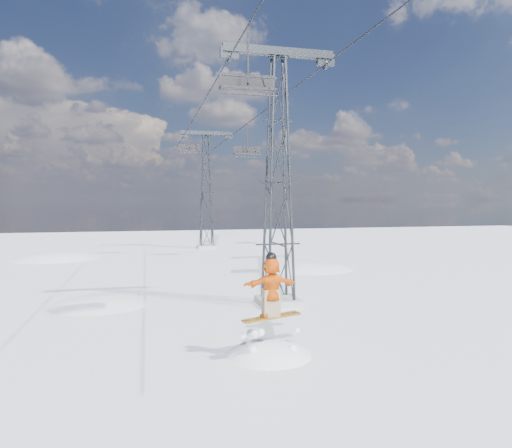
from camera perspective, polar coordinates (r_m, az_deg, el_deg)
The scene contains 9 objects.
ground at distance 13.48m, azimuth 9.36°, elevation -17.56°, with size 120.00×120.00×0.00m, color white.
snow_terrain at distance 35.84m, azimuth -12.96°, elevation -20.62°, with size 39.00×37.00×22.00m.
lift_tower_near at distance 20.45m, azimuth 2.80°, elevation 5.07°, with size 5.20×1.80×11.43m.
lift_tower_far at distance 44.99m, azimuth -6.22°, elevation 3.93°, with size 5.20×1.80×11.43m.
haul_cables at distance 32.23m, azimuth -3.12°, elevation 13.95°, with size 4.46×51.00×0.06m.
snowboarder_jump at distance 15.11m, azimuth 1.60°, elevation -21.82°, with size 4.40×4.40×7.13m.
lift_chair_near at distance 16.90m, azimuth -1.06°, elevation 17.17°, with size 2.00×0.57×2.48m.
lift_chair_mid at distance 37.07m, azimuth -1.10°, elevation 9.11°, with size 2.20×0.63×2.72m.
lift_chair_far at distance 38.58m, azimuth -8.30°, elevation 9.39°, with size 1.82×0.52×2.26m.
Camera 1 is at (-4.95, -11.61, 4.73)m, focal length 32.00 mm.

